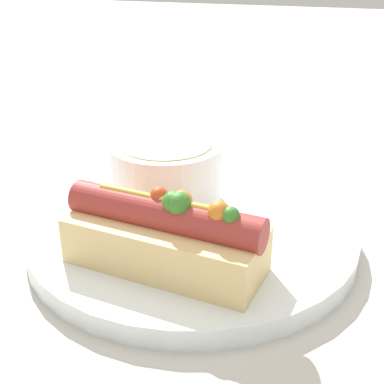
{
  "coord_description": "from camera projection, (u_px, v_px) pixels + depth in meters",
  "views": [
    {
      "loc": [
        0.12,
        -0.4,
        0.25
      ],
      "look_at": [
        0.0,
        0.0,
        0.05
      ],
      "focal_mm": 50.0,
      "sensor_mm": 36.0,
      "label": 1
    }
  ],
  "objects": [
    {
      "name": "ground_plane",
      "position": [
        192.0,
        241.0,
        0.49
      ],
      "size": [
        4.0,
        4.0,
        0.0
      ],
      "primitive_type": "plane",
      "color": "#BCB7AD"
    },
    {
      "name": "dinner_plate",
      "position": [
        192.0,
        233.0,
        0.48
      ],
      "size": [
        0.29,
        0.29,
        0.02
      ],
      "color": "white",
      "rests_on": "ground_plane"
    },
    {
      "name": "hot_dog",
      "position": [
        167.0,
        236.0,
        0.41
      ],
      "size": [
        0.16,
        0.08,
        0.07
      ],
      "rotation": [
        0.0,
        0.0,
        -0.14
      ],
      "color": "#E5C17F",
      "rests_on": "dinner_plate"
    },
    {
      "name": "soup_bowl",
      "position": [
        166.0,
        170.0,
        0.51
      ],
      "size": [
        0.11,
        0.11,
        0.06
      ],
      "color": "white",
      "rests_on": "dinner_plate"
    },
    {
      "name": "spoon",
      "position": [
        101.0,
        193.0,
        0.53
      ],
      "size": [
        0.09,
        0.13,
        0.01
      ],
      "rotation": [
        0.0,
        0.0,
        2.09
      ],
      "color": "#B7B7BC",
      "rests_on": "dinner_plate"
    }
  ]
}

